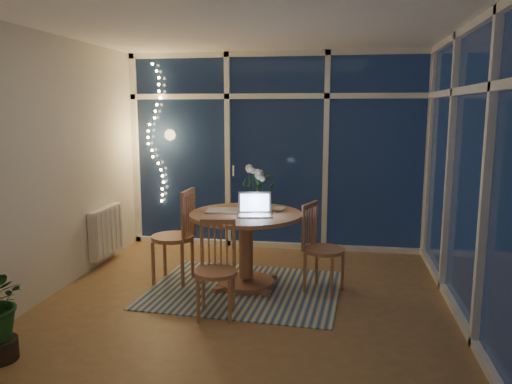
# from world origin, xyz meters

# --- Properties ---
(floor) EXTENTS (4.00, 4.00, 0.00)m
(floor) POSITION_xyz_m (0.00, 0.00, 0.00)
(floor) COLOR olive
(floor) RESTS_ON ground
(ceiling) EXTENTS (4.00, 4.00, 0.00)m
(ceiling) POSITION_xyz_m (0.00, 0.00, 2.60)
(ceiling) COLOR white
(ceiling) RESTS_ON wall_back
(wall_back) EXTENTS (4.00, 0.04, 2.60)m
(wall_back) POSITION_xyz_m (0.00, 2.00, 1.30)
(wall_back) COLOR white
(wall_back) RESTS_ON floor
(wall_front) EXTENTS (4.00, 0.04, 2.60)m
(wall_front) POSITION_xyz_m (0.00, -2.00, 1.30)
(wall_front) COLOR white
(wall_front) RESTS_ON floor
(wall_left) EXTENTS (0.04, 4.00, 2.60)m
(wall_left) POSITION_xyz_m (-2.00, 0.00, 1.30)
(wall_left) COLOR white
(wall_left) RESTS_ON floor
(wall_right) EXTENTS (0.04, 4.00, 2.60)m
(wall_right) POSITION_xyz_m (2.00, 0.00, 1.30)
(wall_right) COLOR white
(wall_right) RESTS_ON floor
(window_wall_back) EXTENTS (4.00, 0.10, 2.60)m
(window_wall_back) POSITION_xyz_m (0.00, 1.96, 1.30)
(window_wall_back) COLOR white
(window_wall_back) RESTS_ON floor
(window_wall_right) EXTENTS (0.10, 4.00, 2.60)m
(window_wall_right) POSITION_xyz_m (1.96, 0.00, 1.30)
(window_wall_right) COLOR white
(window_wall_right) RESTS_ON floor
(radiator) EXTENTS (0.10, 0.70, 0.58)m
(radiator) POSITION_xyz_m (-1.94, 0.90, 0.40)
(radiator) COLOR silver
(radiator) RESTS_ON wall_left
(fairy_lights) EXTENTS (0.24, 0.10, 1.85)m
(fairy_lights) POSITION_xyz_m (-1.65, 1.88, 1.52)
(fairy_lights) COLOR #FFBE66
(fairy_lights) RESTS_ON window_wall_back
(garden_patio) EXTENTS (12.00, 6.00, 0.10)m
(garden_patio) POSITION_xyz_m (0.50, 5.00, -0.06)
(garden_patio) COLOR black
(garden_patio) RESTS_ON ground
(garden_fence) EXTENTS (11.00, 0.08, 1.80)m
(garden_fence) POSITION_xyz_m (0.00, 5.50, 0.90)
(garden_fence) COLOR #3C2016
(garden_fence) RESTS_ON ground
(neighbour_roof) EXTENTS (7.00, 3.00, 2.20)m
(neighbour_roof) POSITION_xyz_m (0.30, 8.50, 2.20)
(neighbour_roof) COLOR #31353B
(neighbour_roof) RESTS_ON ground
(garden_shrubs) EXTENTS (0.90, 0.90, 0.90)m
(garden_shrubs) POSITION_xyz_m (-0.80, 3.40, 0.45)
(garden_shrubs) COLOR black
(garden_shrubs) RESTS_ON ground
(rug) EXTENTS (2.03, 1.66, 0.01)m
(rug) POSITION_xyz_m (-0.11, 0.27, 0.01)
(rug) COLOR beige
(rug) RESTS_ON floor
(dining_table) EXTENTS (1.24, 1.24, 0.80)m
(dining_table) POSITION_xyz_m (-0.11, 0.37, 0.40)
(dining_table) COLOR #976544
(dining_table) RESTS_ON floor
(chair_left) EXTENTS (0.49, 0.49, 1.04)m
(chair_left) POSITION_xyz_m (-0.92, 0.41, 0.52)
(chair_left) COLOR #976544
(chair_left) RESTS_ON floor
(chair_right) EXTENTS (0.56, 0.56, 0.93)m
(chair_right) POSITION_xyz_m (0.71, 0.36, 0.47)
(chair_right) COLOR #976544
(chair_right) RESTS_ON floor
(chair_front) EXTENTS (0.45, 0.45, 0.89)m
(chair_front) POSITION_xyz_m (-0.23, -0.44, 0.44)
(chair_front) COLOR #976544
(chair_front) RESTS_ON floor
(laptop) EXTENTS (0.38, 0.35, 0.25)m
(laptop) POSITION_xyz_m (0.01, 0.25, 0.92)
(laptop) COLOR silver
(laptop) RESTS_ON dining_table
(flower_vase) EXTENTS (0.21, 0.21, 0.21)m
(flower_vase) POSITION_xyz_m (-0.02, 0.59, 0.90)
(flower_vase) COLOR silver
(flower_vase) RESTS_ON dining_table
(bowl) EXTENTS (0.16, 0.16, 0.04)m
(bowl) POSITION_xyz_m (0.20, 0.53, 0.82)
(bowl) COLOR white
(bowl) RESTS_ON dining_table
(newspapers) EXTENTS (0.38, 0.31, 0.02)m
(newspapers) POSITION_xyz_m (-0.37, 0.44, 0.81)
(newspapers) COLOR silver
(newspapers) RESTS_ON dining_table
(phone) EXTENTS (0.13, 0.09, 0.01)m
(phone) POSITION_xyz_m (-0.09, 0.22, 0.80)
(phone) COLOR black
(phone) RESTS_ON dining_table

